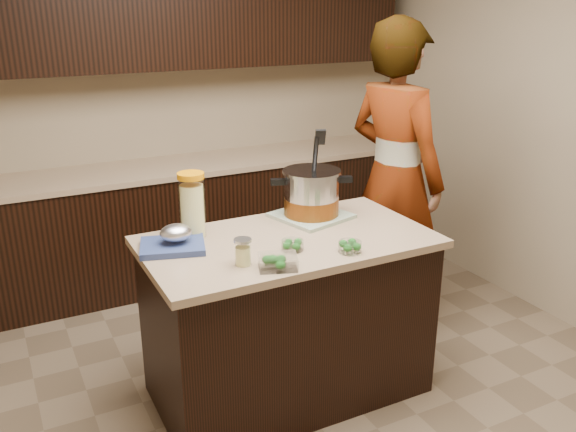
% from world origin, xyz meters
% --- Properties ---
extents(ground_plane, '(4.00, 4.00, 0.00)m').
position_xyz_m(ground_plane, '(0.00, 0.00, 0.00)').
color(ground_plane, brown).
rests_on(ground_plane, ground).
extents(room_shell, '(4.04, 4.04, 2.72)m').
position_xyz_m(room_shell, '(0.00, 0.00, 1.71)').
color(room_shell, tan).
rests_on(room_shell, ground).
extents(back_cabinets, '(3.60, 0.63, 2.33)m').
position_xyz_m(back_cabinets, '(0.00, 1.74, 0.94)').
color(back_cabinets, black).
rests_on(back_cabinets, ground).
extents(island, '(1.46, 0.81, 0.90)m').
position_xyz_m(island, '(0.00, 0.00, 0.45)').
color(island, black).
rests_on(island, ground).
extents(dish_towel, '(0.44, 0.44, 0.02)m').
position_xyz_m(dish_towel, '(0.26, 0.23, 0.91)').
color(dish_towel, '#507650').
rests_on(dish_towel, island).
extents(stock_pot, '(0.44, 0.41, 0.45)m').
position_xyz_m(stock_pot, '(0.26, 0.22, 1.03)').
color(stock_pot, '#B7B7BC').
rests_on(stock_pot, dish_towel).
extents(lemonade_pitcher, '(0.16, 0.16, 0.33)m').
position_xyz_m(lemonade_pitcher, '(-0.41, 0.25, 1.05)').
color(lemonade_pitcher, '#EBE78F').
rests_on(lemonade_pitcher, island).
extents(mason_jar, '(0.10, 0.10, 0.13)m').
position_xyz_m(mason_jar, '(-0.33, -0.20, 0.96)').
color(mason_jar, '#EBE78F').
rests_on(mason_jar, island).
extents(broccoli_tub_left, '(0.12, 0.12, 0.05)m').
position_xyz_m(broccoli_tub_left, '(-0.05, -0.15, 0.92)').
color(broccoli_tub_left, silver).
rests_on(broccoli_tub_left, island).
extents(broccoli_tub_right, '(0.15, 0.15, 0.05)m').
position_xyz_m(broccoli_tub_right, '(0.18, -0.29, 0.92)').
color(broccoli_tub_right, silver).
rests_on(broccoli_tub_right, island).
extents(broccoli_tub_rect, '(0.20, 0.18, 0.06)m').
position_xyz_m(broccoli_tub_rect, '(-0.21, -0.30, 0.93)').
color(broccoli_tub_rect, silver).
rests_on(broccoli_tub_rect, island).
extents(blue_tray, '(0.36, 0.32, 0.12)m').
position_xyz_m(blue_tray, '(-0.55, 0.13, 0.94)').
color(blue_tray, navy).
rests_on(blue_tray, island).
extents(person, '(0.62, 0.80, 1.96)m').
position_xyz_m(person, '(0.98, 0.44, 0.98)').
color(person, gray).
rests_on(person, ground).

